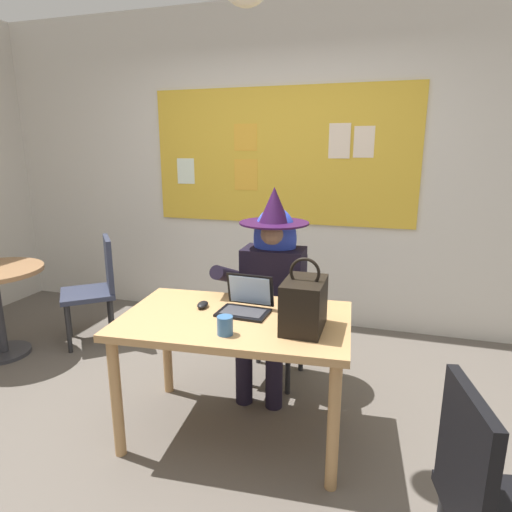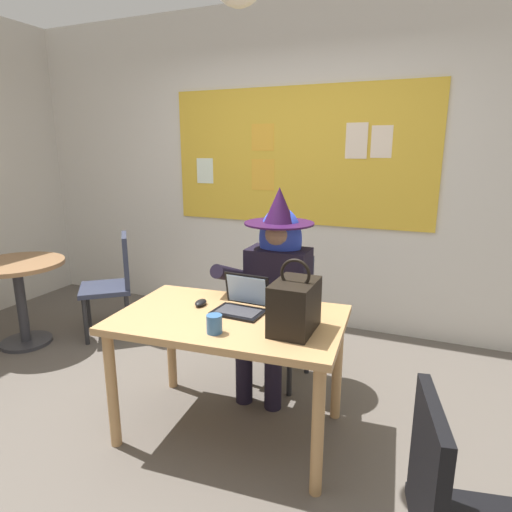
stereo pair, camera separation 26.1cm
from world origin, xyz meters
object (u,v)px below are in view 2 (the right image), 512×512
object	(u,v)px
desk_main	(230,332)
chair_spare_by_window	(114,279)
side_table_round	(19,284)
coffee_mug	(214,324)
chair_at_desk	(282,310)
handbag	(295,306)
laptop	(242,303)
computer_mouse	(201,303)
person_costumed	(276,277)

from	to	relation	value
desk_main	chair_spare_by_window	distance (m)	1.77
side_table_round	chair_spare_by_window	size ratio (longest dim) A/B	0.83
desk_main	coffee_mug	xyz separation A→B (m)	(0.03, -0.23, 0.14)
chair_at_desk	handbag	xyz separation A→B (m)	(0.34, -0.79, 0.36)
handbag	laptop	bearing A→B (deg)	158.18
chair_at_desk	chair_spare_by_window	xyz separation A→B (m)	(-1.60, 0.11, 0.01)
computer_mouse	laptop	bearing A→B (deg)	-3.65
person_costumed	chair_spare_by_window	world-z (taller)	person_costumed
computer_mouse	handbag	world-z (taller)	handbag
laptop	handbag	bearing A→B (deg)	-19.06
chair_at_desk	computer_mouse	size ratio (longest dim) A/B	8.56
computer_mouse	coffee_mug	world-z (taller)	coffee_mug
handbag	chair_spare_by_window	bearing A→B (deg)	155.13
laptop	handbag	size ratio (longest dim) A/B	0.77
computer_mouse	coffee_mug	distance (m)	0.41
side_table_round	coffee_mug	bearing A→B (deg)	-15.64
person_costumed	chair_at_desk	bearing A→B (deg)	176.80
laptop	chair_spare_by_window	world-z (taller)	laptop
laptop	side_table_round	size ratio (longest dim) A/B	0.39
chair_spare_by_window	laptop	bearing A→B (deg)	114.93
person_costumed	side_table_round	size ratio (longest dim) A/B	1.85
laptop	coffee_mug	size ratio (longest dim) A/B	3.06
laptop	coffee_mug	distance (m)	0.33
chair_at_desk	laptop	bearing A→B (deg)	2.74
desk_main	person_costumed	size ratio (longest dim) A/B	0.95
handbag	coffee_mug	distance (m)	0.41
desk_main	chair_spare_by_window	xyz separation A→B (m)	(-1.55, 0.85, -0.12)
computer_mouse	desk_main	bearing A→B (deg)	-26.71
chair_at_desk	laptop	distance (m)	0.70
person_costumed	side_table_round	distance (m)	2.20
laptop	handbag	xyz separation A→B (m)	(0.36, -0.14, 0.09)
chair_at_desk	computer_mouse	bearing A→B (deg)	-18.55
person_costumed	desk_main	bearing A→B (deg)	-4.90
person_costumed	computer_mouse	size ratio (longest dim) A/B	13.24
coffee_mug	side_table_round	size ratio (longest dim) A/B	0.13
coffee_mug	chair_spare_by_window	size ratio (longest dim) A/B	0.11
chair_spare_by_window	coffee_mug	bearing A→B (deg)	106.03
handbag	chair_spare_by_window	size ratio (longest dim) A/B	0.42
person_costumed	laptop	size ratio (longest dim) A/B	4.73
desk_main	person_costumed	world-z (taller)	person_costumed
desk_main	person_costumed	xyz separation A→B (m)	(0.04, 0.62, 0.15)
side_table_round	laptop	bearing A→B (deg)	-7.30
coffee_mug	desk_main	bearing A→B (deg)	97.54
desk_main	laptop	size ratio (longest dim) A/B	4.50
laptop	chair_spare_by_window	xyz separation A→B (m)	(-1.58, 0.76, -0.26)
person_costumed	coffee_mug	bearing A→B (deg)	-1.82
chair_at_desk	side_table_round	bearing A→B (deg)	-76.31
handbag	coffee_mug	xyz separation A→B (m)	(-0.36, -0.18, -0.09)
chair_at_desk	person_costumed	xyz separation A→B (m)	(-0.00, -0.12, 0.28)
desk_main	chair_at_desk	bearing A→B (deg)	86.45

